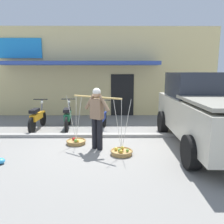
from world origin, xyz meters
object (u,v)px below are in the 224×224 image
(fruit_basket_left_side, at_px, (122,152))
(motorcycle_nearest_shop, at_px, (37,118))
(fruit_vendor, at_px, (97,114))
(motorcycle_second_in_row, at_px, (68,117))
(fruit_basket_right_side, at_px, (76,141))
(motorcycle_third_in_row, at_px, (101,119))
(parked_truck, at_px, (207,110))

(fruit_basket_left_side, xyz_separation_m, motorcycle_nearest_shop, (-2.99, 2.53, 0.37))
(fruit_vendor, bearing_deg, motorcycle_nearest_shop, 138.06)
(motorcycle_nearest_shop, height_order, motorcycle_second_in_row, same)
(fruit_basket_right_side, bearing_deg, motorcycle_nearest_shop, 135.13)
(fruit_basket_left_side, relative_size, motorcycle_nearest_shop, 0.80)
(motorcycle_third_in_row, xyz_separation_m, parked_truck, (3.09, -1.59, 0.58))
(motorcycle_nearest_shop, distance_m, motorcycle_third_in_row, 2.38)
(fruit_basket_right_side, height_order, parked_truck, parked_truck)
(motorcycle_second_in_row, bearing_deg, fruit_vendor, -60.91)
(parked_truck, bearing_deg, motorcycle_nearest_shop, 161.89)
(fruit_vendor, bearing_deg, fruit_basket_right_side, 146.99)
(fruit_vendor, relative_size, motorcycle_third_in_row, 0.93)
(motorcycle_second_in_row, bearing_deg, parked_truck, -23.55)
(fruit_vendor, xyz_separation_m, motorcycle_second_in_row, (-1.23, 2.21, -0.52))
(fruit_basket_left_side, xyz_separation_m, motorcycle_second_in_row, (-1.88, 2.64, 0.37))
(parked_truck, bearing_deg, fruit_basket_left_side, -163.22)
(fruit_basket_right_side, relative_size, motorcycle_nearest_shop, 0.80)
(fruit_basket_right_side, bearing_deg, fruit_vendor, -33.01)
(fruit_basket_left_side, distance_m, fruit_basket_right_side, 1.56)
(fruit_basket_left_side, bearing_deg, parked_truck, 16.78)
(fruit_vendor, distance_m, parked_truck, 3.14)
(fruit_vendor, xyz_separation_m, motorcycle_nearest_shop, (-2.34, 2.10, -0.52))
(fruit_basket_left_side, height_order, motorcycle_nearest_shop, fruit_basket_left_side)
(fruit_basket_left_side, distance_m, motorcycle_third_in_row, 2.44)
(fruit_basket_left_side, bearing_deg, motorcycle_second_in_row, 125.47)
(fruit_basket_right_side, distance_m, parked_truck, 3.90)
(fruit_basket_left_side, xyz_separation_m, fruit_basket_right_side, (-1.31, 0.86, -0.00))
(fruit_basket_left_side, bearing_deg, fruit_basket_right_side, 146.75)
(fruit_vendor, height_order, fruit_basket_right_side, fruit_vendor)
(parked_truck, bearing_deg, fruit_vendor, -174.27)
(fruit_vendor, distance_m, motorcycle_nearest_shop, 3.18)
(motorcycle_nearest_shop, relative_size, motorcycle_second_in_row, 1.00)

